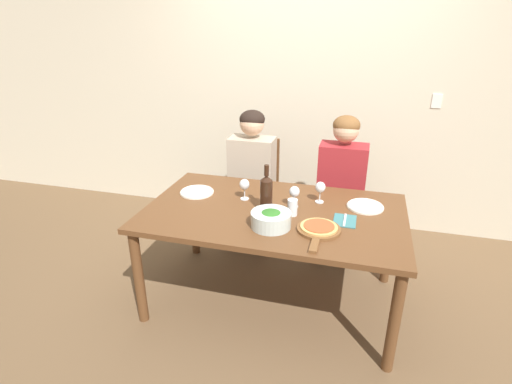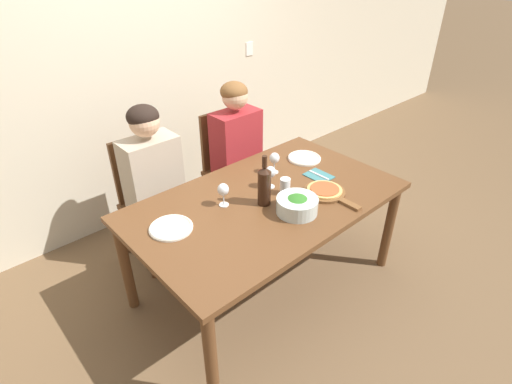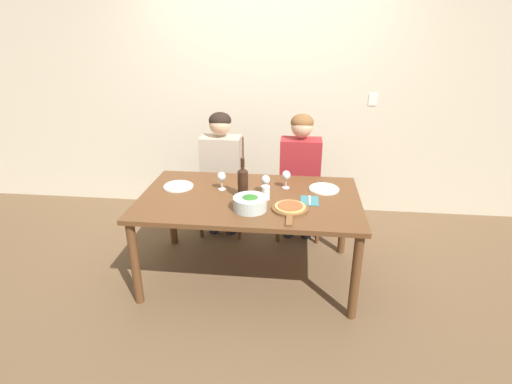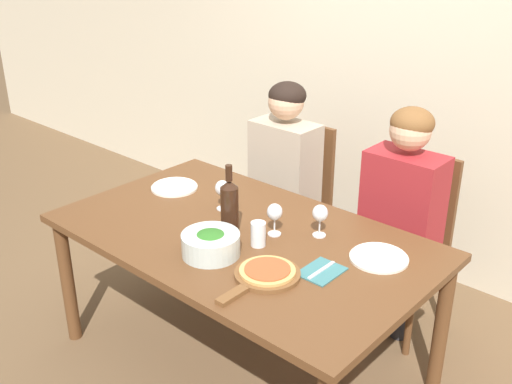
{
  "view_description": "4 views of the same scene",
  "coord_description": "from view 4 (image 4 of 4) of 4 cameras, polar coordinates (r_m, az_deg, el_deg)",
  "views": [
    {
      "loc": [
        0.52,
        -2.34,
        1.88
      ],
      "look_at": [
        -0.12,
        -0.01,
        0.84
      ],
      "focal_mm": 28.0,
      "sensor_mm": 36.0,
      "label": 1
    },
    {
      "loc": [
        -1.46,
        -1.51,
        2.07
      ],
      "look_at": [
        -0.09,
        -0.0,
        0.81
      ],
      "focal_mm": 28.0,
      "sensor_mm": 36.0,
      "label": 2
    },
    {
      "loc": [
        0.36,
        -2.83,
        1.98
      ],
      "look_at": [
        0.05,
        -0.01,
        0.77
      ],
      "focal_mm": 28.0,
      "sensor_mm": 36.0,
      "label": 3
    },
    {
      "loc": [
        1.64,
        -1.75,
        1.99
      ],
      "look_at": [
        0.0,
        0.09,
        0.89
      ],
      "focal_mm": 42.0,
      "sensor_mm": 36.0,
      "label": 4
    }
  ],
  "objects": [
    {
      "name": "ground_plane",
      "position": [
        3.11,
        -1.21,
        -15.76
      ],
      "size": [
        40.0,
        40.0,
        0.0
      ],
      "primitive_type": "plane",
      "color": "brown"
    },
    {
      "name": "back_wall",
      "position": [
        3.63,
        14.5,
        13.07
      ],
      "size": [
        10.0,
        0.06,
        2.7
      ],
      "color": "beige",
      "rests_on": "ground"
    },
    {
      "name": "dining_table",
      "position": [
        2.75,
        -1.32,
        -5.34
      ],
      "size": [
        1.71,
        1.02,
        0.72
      ],
      "color": "brown",
      "rests_on": "ground"
    },
    {
      "name": "chair_left",
      "position": [
        3.61,
        3.66,
        -0.48
      ],
      "size": [
        0.42,
        0.42,
        0.93
      ],
      "color": "brown",
      "rests_on": "ground"
    },
    {
      "name": "chair_right",
      "position": [
        3.25,
        14.23,
        -4.14
      ],
      "size": [
        0.42,
        0.42,
        0.93
      ],
      "color": "brown",
      "rests_on": "ground"
    },
    {
      "name": "person_woman",
      "position": [
        3.44,
        2.59,
        2.49
      ],
      "size": [
        0.47,
        0.51,
        1.22
      ],
      "color": "#28282D",
      "rests_on": "ground"
    },
    {
      "name": "person_man",
      "position": [
        3.06,
        13.65,
        -1.03
      ],
      "size": [
        0.47,
        0.51,
        1.22
      ],
      "color": "#28282D",
      "rests_on": "ground"
    },
    {
      "name": "wine_bottle",
      "position": [
        2.66,
        -2.54,
        -1.3
      ],
      "size": [
        0.08,
        0.08,
        0.33
      ],
      "color": "black",
      "rests_on": "dining_table"
    },
    {
      "name": "broccoli_bowl",
      "position": [
        2.53,
        -4.33,
        -4.95
      ],
      "size": [
        0.25,
        0.25,
        0.11
      ],
      "color": "silver",
      "rests_on": "dining_table"
    },
    {
      "name": "dinner_plate_left",
      "position": [
        3.19,
        -7.78,
        0.49
      ],
      "size": [
        0.25,
        0.25,
        0.02
      ],
      "color": "silver",
      "rests_on": "dining_table"
    },
    {
      "name": "dinner_plate_right",
      "position": [
        2.55,
        11.63,
        -6.12
      ],
      "size": [
        0.25,
        0.25,
        0.02
      ],
      "color": "silver",
      "rests_on": "dining_table"
    },
    {
      "name": "pizza_on_board",
      "position": [
        2.38,
        0.93,
        -7.78
      ],
      "size": [
        0.26,
        0.4,
        0.04
      ],
      "color": "brown",
      "rests_on": "dining_table"
    },
    {
      "name": "wine_glass_left",
      "position": [
        2.9,
        -3.23,
        0.24
      ],
      "size": [
        0.07,
        0.07,
        0.15
      ],
      "color": "silver",
      "rests_on": "dining_table"
    },
    {
      "name": "wine_glass_right",
      "position": [
        2.66,
        6.12,
        -2.16
      ],
      "size": [
        0.07,
        0.07,
        0.15
      ],
      "color": "silver",
      "rests_on": "dining_table"
    },
    {
      "name": "wine_glass_centre",
      "position": [
        2.65,
        1.79,
        -2.06
      ],
      "size": [
        0.07,
        0.07,
        0.15
      ],
      "color": "silver",
      "rests_on": "dining_table"
    },
    {
      "name": "water_tumbler",
      "position": [
        2.59,
        0.21,
        -4.02
      ],
      "size": [
        0.07,
        0.07,
        0.11
      ],
      "color": "silver",
      "rests_on": "dining_table"
    },
    {
      "name": "fork_on_napkin",
      "position": [
        2.43,
        6.25,
        -7.51
      ],
      "size": [
        0.14,
        0.18,
        0.01
      ],
      "color": "#387075",
      "rests_on": "dining_table"
    }
  ]
}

